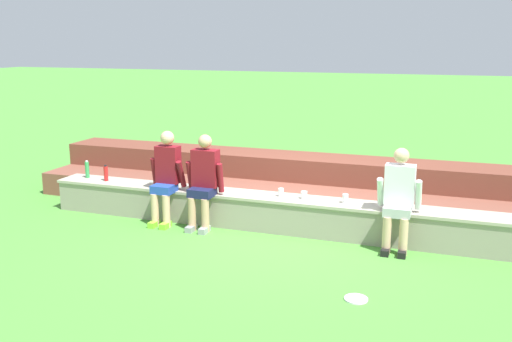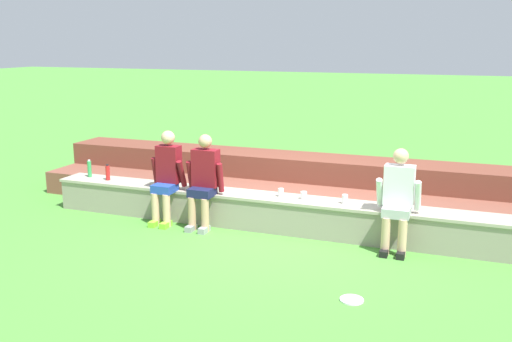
{
  "view_description": "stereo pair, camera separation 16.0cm",
  "coord_description": "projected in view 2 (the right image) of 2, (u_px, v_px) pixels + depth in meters",
  "views": [
    {
      "loc": [
        2.24,
        -7.21,
        2.64
      ],
      "look_at": [
        -0.42,
        0.23,
        0.83
      ],
      "focal_mm": 40.21,
      "sensor_mm": 36.0,
      "label": 1
    },
    {
      "loc": [
        2.39,
        -7.15,
        2.64
      ],
      "look_at": [
        -0.42,
        0.23,
        0.83
      ],
      "focal_mm": 40.21,
      "sensor_mm": 36.0,
      "label": 2
    }
  ],
  "objects": [
    {
      "name": "ground_plane",
      "position": [
        278.0,
        235.0,
        7.93
      ],
      "size": [
        80.0,
        80.0,
        0.0
      ],
      "primitive_type": "plane",
      "color": "#4C9338"
    },
    {
      "name": "person_center",
      "position": [
        398.0,
        198.0,
        7.22
      ],
      "size": [
        0.56,
        0.52,
        1.32
      ],
      "color": "#DBAD89",
      "rests_on": "ground"
    },
    {
      "name": "person_left_of_center",
      "position": [
        204.0,
        179.0,
        8.14
      ],
      "size": [
        0.55,
        0.51,
        1.34
      ],
      "color": "tan",
      "rests_on": "ground"
    },
    {
      "name": "person_far_left",
      "position": [
        167.0,
        175.0,
        8.36
      ],
      "size": [
        0.52,
        0.52,
        1.36
      ],
      "color": "#DBAD89",
      "rests_on": "ground"
    },
    {
      "name": "plastic_cup_right_end",
      "position": [
        304.0,
        195.0,
        7.94
      ],
      "size": [
        0.09,
        0.09,
        0.11
      ],
      "primitive_type": "cylinder",
      "color": "white",
      "rests_on": "stone_seating_wall"
    },
    {
      "name": "plastic_cup_left_end",
      "position": [
        281.0,
        193.0,
        8.06
      ],
      "size": [
        0.08,
        0.08,
        0.12
      ],
      "primitive_type": "cylinder",
      "color": "white",
      "rests_on": "stone_seating_wall"
    },
    {
      "name": "brick_bleachers",
      "position": [
        310.0,
        186.0,
        9.32
      ],
      "size": [
        9.09,
        1.58,
        0.76
      ],
      "color": "brown",
      "rests_on": "ground"
    },
    {
      "name": "plastic_cup_middle",
      "position": [
        345.0,
        199.0,
        7.71
      ],
      "size": [
        0.08,
        0.08,
        0.13
      ],
      "primitive_type": "cylinder",
      "color": "white",
      "rests_on": "stone_seating_wall"
    },
    {
      "name": "stone_seating_wall",
      "position": [
        284.0,
        213.0,
        8.09
      ],
      "size": [
        7.33,
        0.5,
        0.49
      ],
      "color": "gray",
      "rests_on": "ground"
    },
    {
      "name": "water_bottle_mid_right",
      "position": [
        89.0,
        169.0,
        9.2
      ],
      "size": [
        0.06,
        0.06,
        0.28
      ],
      "color": "green",
      "rests_on": "stone_seating_wall"
    },
    {
      "name": "frisbee",
      "position": [
        352.0,
        300.0,
        5.94
      ],
      "size": [
        0.25,
        0.25,
        0.02
      ],
      "primitive_type": "cylinder",
      "color": "white",
      "rests_on": "ground"
    },
    {
      "name": "water_bottle_near_right",
      "position": [
        108.0,
        173.0,
        9.0
      ],
      "size": [
        0.07,
        0.07,
        0.25
      ],
      "color": "red",
      "rests_on": "stone_seating_wall"
    }
  ]
}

